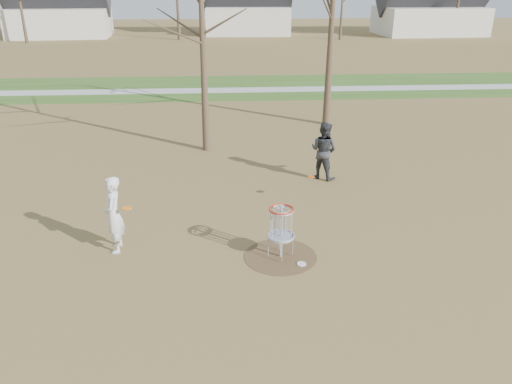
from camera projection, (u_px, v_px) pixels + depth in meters
ground at (280, 257)px, 12.24m from camera, size 160.00×160.00×0.00m
green_band at (243, 87)px, 31.51m from camera, size 160.00×8.00×0.01m
footpath at (244, 90)px, 30.58m from camera, size 160.00×1.50×0.01m
dirt_circle at (280, 256)px, 12.24m from camera, size 1.80×1.80×0.01m
player_standing at (113, 215)px, 12.17m from camera, size 0.52×0.75×1.95m
player_throwing at (324, 150)px, 16.73m from camera, size 1.20×1.18×1.96m
disc_grounded at (301, 264)px, 11.89m from camera, size 0.22×0.22×0.02m
discs_in_play at (233, 190)px, 13.40m from camera, size 5.11×2.84×0.39m
disc_golf_basket at (281, 223)px, 11.88m from camera, size 0.64×0.64×1.35m
houses_row at (268, 4)px, 59.34m from camera, size 56.51×10.01×7.26m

